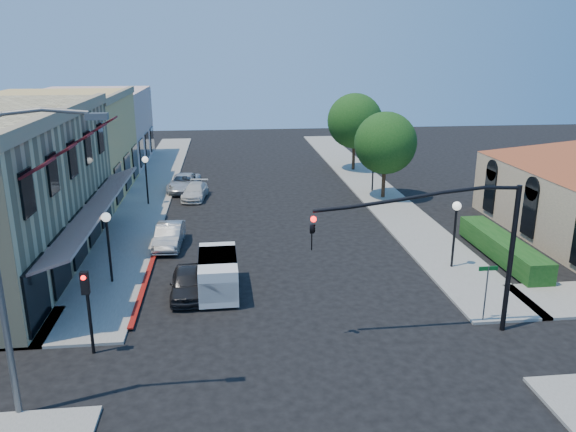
{
  "coord_description": "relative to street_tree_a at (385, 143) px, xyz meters",
  "views": [
    {
      "loc": [
        -2.88,
        -17.73,
        10.95
      ],
      "look_at": [
        0.22,
        9.7,
        2.6
      ],
      "focal_mm": 35.0,
      "sensor_mm": 36.0,
      "label": 1
    }
  ],
  "objects": [
    {
      "name": "sidewalk_left",
      "position": [
        -17.55,
        5.0,
        -4.13
      ],
      "size": [
        3.5,
        50.0,
        0.12
      ],
      "primitive_type": "cube",
      "color": "gray",
      "rests_on": "ground"
    },
    {
      "name": "signal_mast_arm",
      "position": [
        -2.94,
        -20.5,
        -0.11
      ],
      "size": [
        8.01,
        0.39,
        6.0
      ],
      "color": "black",
      "rests_on": "ground"
    },
    {
      "name": "cobra_streetlight",
      "position": [
        -17.95,
        -24.0,
        1.07
      ],
      "size": [
        3.6,
        0.25,
        9.31
      ],
      "color": "#595B5E",
      "rests_on": "ground"
    },
    {
      "name": "white_van",
      "position": [
        -12.19,
        -15.62,
        -3.17
      ],
      "size": [
        1.82,
        4.02,
        1.77
      ],
      "color": "silver",
      "rests_on": "ground"
    },
    {
      "name": "parked_car_b",
      "position": [
        -15.0,
        -9.0,
        -3.53
      ],
      "size": [
        1.61,
        4.08,
        1.32
      ],
      "primitive_type": "imported",
      "rotation": [
        0.0,
        0.0,
        -0.05
      ],
      "color": "#9EA1A3",
      "rests_on": "ground"
    },
    {
      "name": "street_tree_a",
      "position": [
        0.0,
        0.0,
        0.0
      ],
      "size": [
        4.56,
        4.56,
        6.48
      ],
      "color": "#362015",
      "rests_on": "ground"
    },
    {
      "name": "street_tree_b",
      "position": [
        0.0,
        10.0,
        0.35
      ],
      "size": [
        4.94,
        4.94,
        7.02
      ],
      "color": "#362015",
      "rests_on": "ground"
    },
    {
      "name": "hedge",
      "position": [
        2.9,
        -13.0,
        -4.19
      ],
      "size": [
        1.4,
        8.0,
        1.1
      ],
      "primitive_type": "cube",
      "color": "#154313",
      "rests_on": "ground"
    },
    {
      "name": "parked_car_c",
      "position": [
        -14.02,
        1.48,
        -3.62
      ],
      "size": [
        2.13,
        4.13,
        1.14
      ],
      "primitive_type": "imported",
      "rotation": [
        0.0,
        0.0,
        -0.14
      ],
      "color": "silver",
      "rests_on": "ground"
    },
    {
      "name": "curb_red_strip",
      "position": [
        -15.7,
        -14.0,
        -4.19
      ],
      "size": [
        0.25,
        10.0,
        0.06
      ],
      "primitive_type": "cube",
      "color": "maroon",
      "rests_on": "ground"
    },
    {
      "name": "pink_stucco_building",
      "position": [
        -24.3,
        16.0,
        -0.69
      ],
      "size": [
        10.0,
        12.0,
        7.0
      ],
      "primitive_type": "cube",
      "color": "beige",
      "rests_on": "ground"
    },
    {
      "name": "parked_car_d",
      "position": [
        -15.0,
        4.0,
        -3.54
      ],
      "size": [
        2.67,
        4.92,
        1.31
      ],
      "primitive_type": "imported",
      "rotation": [
        0.0,
        0.0,
        -0.11
      ],
      "color": "silver",
      "rests_on": "ground"
    },
    {
      "name": "street_name_sign",
      "position": [
        -1.3,
        -19.8,
        -2.5
      ],
      "size": [
        0.8,
        0.06,
        2.5
      ],
      "color": "#595B5E",
      "rests_on": "ground"
    },
    {
      "name": "lamppost_right_near",
      "position": [
        -0.3,
        -14.0,
        -1.46
      ],
      "size": [
        0.44,
        0.44,
        3.57
      ],
      "color": "black",
      "rests_on": "ground"
    },
    {
      "name": "secondary_signal",
      "position": [
        -16.8,
        -20.59,
        -1.88
      ],
      "size": [
        0.28,
        0.42,
        3.32
      ],
      "color": "black",
      "rests_on": "ground"
    },
    {
      "name": "lamppost_left_near",
      "position": [
        -17.3,
        -14.0,
        -1.46
      ],
      "size": [
        0.44,
        0.44,
        3.57
      ],
      "color": "black",
      "rests_on": "ground"
    },
    {
      "name": "yellow_stucco_building",
      "position": [
        -24.3,
        4.0,
        -0.39
      ],
      "size": [
        10.0,
        12.0,
        7.6
      ],
      "primitive_type": "cube",
      "color": "tan",
      "rests_on": "ground"
    },
    {
      "name": "parked_car_a",
      "position": [
        -13.6,
        -15.79,
        -3.57
      ],
      "size": [
        1.58,
        3.73,
        1.26
      ],
      "primitive_type": "imported",
      "rotation": [
        0.0,
        0.0,
        0.03
      ],
      "color": "black",
      "rests_on": "ground"
    },
    {
      "name": "lamppost_left_far",
      "position": [
        -17.3,
        0.0,
        -1.46
      ],
      "size": [
        0.44,
        0.44,
        3.57
      ],
      "color": "black",
      "rests_on": "ground"
    },
    {
      "name": "ground",
      "position": [
        -8.8,
        -22.0,
        -4.19
      ],
      "size": [
        120.0,
        120.0,
        0.0
      ],
      "primitive_type": "plane",
      "color": "black",
      "rests_on": "ground"
    },
    {
      "name": "sidewalk_right",
      "position": [
        -0.05,
        5.0,
        -4.13
      ],
      "size": [
        3.5,
        50.0,
        0.12
      ],
      "primitive_type": "cube",
      "color": "gray",
      "rests_on": "ground"
    },
    {
      "name": "lamppost_right_far",
      "position": [
        -0.3,
        2.0,
        -1.46
      ],
      "size": [
        0.44,
        0.44,
        3.57
      ],
      "color": "black",
      "rests_on": "ground"
    }
  ]
}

